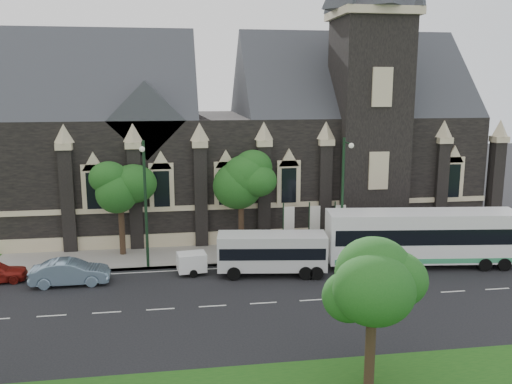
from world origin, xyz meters
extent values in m
plane|color=black|center=(0.00, 0.00, 0.00)|extent=(160.00, 160.00, 0.00)
cube|color=#9C958E|center=(0.00, 9.50, 0.07)|extent=(80.00, 5.00, 0.15)
cube|color=black|center=(4.00, 19.50, 5.00)|extent=(40.00, 15.00, 10.00)
cube|color=#303238|center=(-8.00, 19.50, 10.00)|extent=(16.00, 15.00, 15.00)
cube|color=#303238|center=(14.00, 19.50, 10.00)|extent=(20.00, 15.00, 15.00)
cube|color=#303238|center=(-4.00, 15.00, 10.00)|extent=(6.00, 6.00, 6.00)
cube|color=black|center=(14.00, 13.50, 9.00)|extent=(5.50, 5.50, 18.00)
cube|color=#C5B58E|center=(14.00, 13.50, 18.20)|extent=(6.20, 6.20, 0.60)
cube|color=#C5B58E|center=(4.00, 11.96, 3.20)|extent=(40.00, 0.22, 0.40)
cube|color=#C5B58E|center=(4.00, 11.96, 0.60)|extent=(40.00, 0.25, 1.20)
cube|color=black|center=(2.00, 11.82, 4.80)|extent=(1.20, 0.12, 2.80)
cylinder|color=black|center=(6.00, -9.50, 1.54)|extent=(0.44, 0.44, 3.08)
sphere|color=#1C531A|center=(6.00, -9.50, 4.48)|extent=(3.20, 3.20, 3.20)
sphere|color=#1C531A|center=(6.60, -8.90, 5.08)|extent=(2.40, 2.40, 2.40)
cylinder|color=black|center=(3.00, 10.50, 1.98)|extent=(0.44, 0.44, 3.96)
sphere|color=#1C531A|center=(3.00, 10.50, 5.64)|extent=(3.84, 3.84, 3.84)
sphere|color=#1C531A|center=(3.72, 11.22, 6.36)|extent=(2.88, 2.88, 2.88)
cylinder|color=black|center=(-6.00, 10.50, 1.98)|extent=(0.44, 0.44, 3.96)
sphere|color=#1C531A|center=(-6.00, 10.50, 5.57)|extent=(3.68, 3.68, 3.68)
sphere|color=#1C531A|center=(-5.31, 11.19, 6.26)|extent=(2.76, 2.76, 2.76)
cylinder|color=black|center=(10.00, 7.30, 4.50)|extent=(0.20, 0.20, 9.00)
cylinder|color=black|center=(10.00, 6.50, 8.70)|extent=(0.10, 1.60, 0.10)
sphere|color=silver|center=(10.00, 5.70, 8.60)|extent=(0.36, 0.36, 0.36)
cylinder|color=black|center=(-4.00, 7.30, 4.50)|extent=(0.20, 0.20, 9.00)
cylinder|color=black|center=(-4.00, 6.50, 8.70)|extent=(0.10, 1.60, 0.10)
sphere|color=silver|center=(-4.00, 5.70, 8.60)|extent=(0.36, 0.36, 0.36)
cylinder|color=black|center=(6.00, 9.00, 2.00)|extent=(0.10, 0.10, 4.00)
cube|color=white|center=(6.45, 9.00, 2.60)|extent=(0.80, 0.04, 2.20)
cylinder|color=black|center=(8.00, 9.00, 2.00)|extent=(0.10, 0.10, 4.00)
cube|color=white|center=(8.45, 9.00, 2.60)|extent=(0.80, 0.04, 2.20)
cylinder|color=black|center=(10.00, 9.00, 2.00)|extent=(0.10, 0.10, 4.00)
cube|color=white|center=(10.45, 9.00, 2.60)|extent=(0.80, 0.04, 2.20)
cube|color=white|center=(15.25, 5.08, 2.19)|extent=(13.67, 4.30, 3.47)
cube|color=black|center=(15.25, 5.08, 2.43)|extent=(13.14, 4.28, 1.10)
cube|color=#369662|center=(15.25, 5.08, 0.75)|extent=(13.14, 4.27, 0.35)
cylinder|color=black|center=(10.42, 4.23, 0.45)|extent=(0.93, 0.38, 0.90)
cylinder|color=black|center=(10.73, 7.01, 0.45)|extent=(0.93, 0.38, 0.90)
cylinder|color=black|center=(19.10, 3.24, 0.45)|extent=(0.93, 0.38, 0.90)
cylinder|color=black|center=(19.41, 6.02, 0.45)|extent=(0.93, 0.38, 0.90)
cylinder|color=black|center=(20.43, 3.08, 0.45)|extent=(0.93, 0.38, 0.90)
cylinder|color=black|center=(20.75, 5.87, 0.45)|extent=(0.93, 0.38, 0.90)
cube|color=silver|center=(4.38, 4.85, 1.63)|extent=(7.54, 3.24, 2.36)
cube|color=black|center=(4.38, 4.85, 1.74)|extent=(7.25, 3.24, 0.79)
cylinder|color=black|center=(1.70, 4.06, 0.45)|extent=(0.93, 0.40, 0.90)
cylinder|color=black|center=(2.00, 6.33, 0.45)|extent=(0.93, 0.40, 0.90)
cylinder|color=black|center=(6.40, 3.43, 0.45)|extent=(0.93, 0.40, 0.90)
cylinder|color=black|center=(6.70, 5.70, 0.45)|extent=(0.93, 0.40, 0.90)
cylinder|color=black|center=(7.12, 3.33, 0.45)|extent=(0.93, 0.40, 0.90)
cylinder|color=black|center=(7.42, 5.60, 0.45)|extent=(0.93, 0.40, 0.90)
cube|color=white|center=(-1.00, 5.69, 0.85)|extent=(2.05, 1.64, 1.23)
cylinder|color=black|center=(-0.92, 4.98, 0.27)|extent=(0.55, 0.25, 0.53)
cylinder|color=black|center=(-1.08, 6.39, 0.27)|extent=(0.55, 0.25, 0.53)
cylinder|color=black|center=(0.22, 5.83, 0.52)|extent=(1.14, 0.22, 0.08)
imported|color=#748FA7|center=(-8.82, 4.90, 0.81)|extent=(4.96, 1.82, 1.62)
camera|label=1|loc=(-1.92, -29.58, 12.66)|focal=37.88mm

